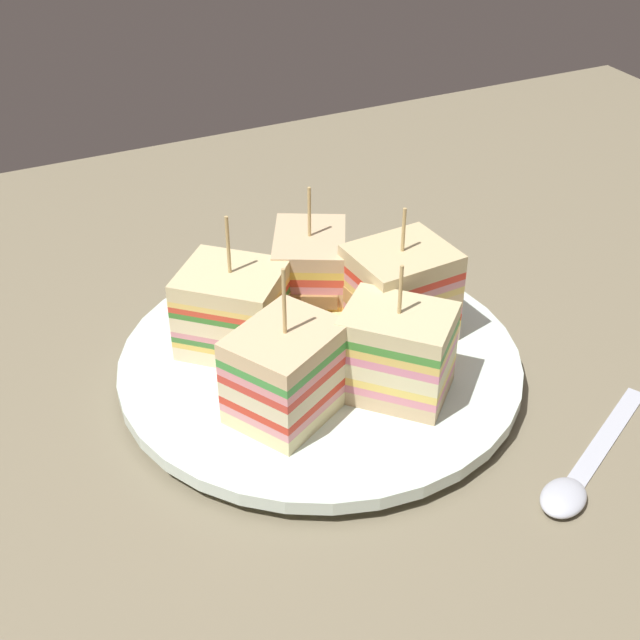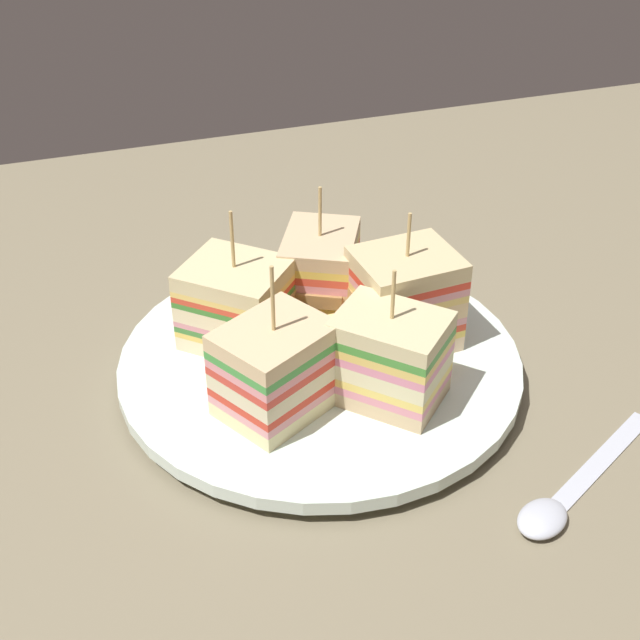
# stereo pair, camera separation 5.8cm
# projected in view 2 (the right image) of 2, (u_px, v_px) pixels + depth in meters

# --- Properties ---
(ground_plane) EXTENTS (1.27, 0.88, 0.02)m
(ground_plane) POSITION_uv_depth(u_px,v_px,m) (320.00, 386.00, 0.62)
(ground_plane) COLOR #7B7158
(plate) EXTENTS (0.28, 0.28, 0.02)m
(plate) POSITION_uv_depth(u_px,v_px,m) (320.00, 364.00, 0.61)
(plate) COLOR silver
(plate) RESTS_ON ground_plane
(sandwich_wedge_0) EXTENTS (0.08, 0.08, 0.10)m
(sandwich_wedge_0) POSITION_uv_depth(u_px,v_px,m) (276.00, 370.00, 0.54)
(sandwich_wedge_0) COLOR beige
(sandwich_wedge_0) RESTS_ON plate
(sandwich_wedge_1) EXTENTS (0.08, 0.08, 0.09)m
(sandwich_wedge_1) POSITION_uv_depth(u_px,v_px,m) (389.00, 358.00, 0.55)
(sandwich_wedge_1) COLOR #D2B486
(sandwich_wedge_1) RESTS_ON plate
(sandwich_wedge_2) EXTENTS (0.07, 0.06, 0.10)m
(sandwich_wedge_2) POSITION_uv_depth(u_px,v_px,m) (401.00, 296.00, 0.60)
(sandwich_wedge_2) COLOR beige
(sandwich_wedge_2) RESTS_ON plate
(sandwich_wedge_3) EXTENTS (0.08, 0.08, 0.10)m
(sandwich_wedge_3) POSITION_uv_depth(u_px,v_px,m) (320.00, 272.00, 0.63)
(sandwich_wedge_3) COLOR #DFC57B
(sandwich_wedge_3) RESTS_ON plate
(sandwich_wedge_4) EXTENTS (0.09, 0.09, 0.10)m
(sandwich_wedge_4) POSITION_uv_depth(u_px,v_px,m) (237.00, 304.00, 0.60)
(sandwich_wedge_4) COLOR beige
(sandwich_wedge_4) RESTS_ON plate
(chip_pile) EXTENTS (0.08, 0.06, 0.03)m
(chip_pile) POSITION_uv_depth(u_px,v_px,m) (345.00, 339.00, 0.59)
(chip_pile) COLOR #DDD061
(chip_pile) RESTS_ON plate
(spoon) EXTENTS (0.14, 0.09, 0.01)m
(spoon) POSITION_uv_depth(u_px,v_px,m) (560.00, 501.00, 0.51)
(spoon) COLOR silver
(spoon) RESTS_ON ground_plane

